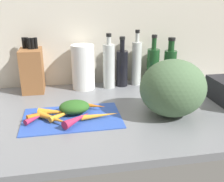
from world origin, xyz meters
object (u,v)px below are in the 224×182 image
at_px(carrot_2, 100,115).
at_px(bottle_1, 122,67).
at_px(carrot_5, 55,119).
at_px(bottle_2, 136,63).
at_px(paper_towel_roll, 83,67).
at_px(winter_squash, 173,88).
at_px(bottle_3, 153,66).
at_px(carrot_4, 64,114).
at_px(carrot_6, 92,106).
at_px(cutting_board, 72,117).
at_px(carrot_0, 77,119).
at_px(carrot_1, 36,118).
at_px(bottle_4, 170,65).
at_px(knife_block, 32,70).
at_px(carrot_7, 43,114).
at_px(carrot_3, 56,112).
at_px(bottle_0, 109,65).

distance_m(carrot_2, bottle_1, 0.44).
height_order(carrot_5, bottle_2, bottle_2).
relative_size(carrot_2, paper_towel_roll, 0.68).
bearing_deg(winter_squash, paper_towel_roll, 130.16).
distance_m(winter_squash, bottle_3, 0.40).
height_order(carrot_4, carrot_6, carrot_6).
relative_size(cutting_board, carrot_5, 2.35).
bearing_deg(carrot_4, carrot_5, -131.16).
bearing_deg(carrot_4, cutting_board, -13.45).
distance_m(carrot_0, carrot_6, 0.15).
bearing_deg(bottle_3, bottle_1, 178.37).
xyz_separation_m(carrot_1, carrot_4, (0.11, 0.01, 0.00)).
xyz_separation_m(carrot_2, winter_squash, (0.30, -0.01, 0.10)).
distance_m(carrot_1, bottle_4, 0.79).
bearing_deg(carrot_2, bottle_2, 57.34).
xyz_separation_m(carrot_4, knife_block, (-0.15, 0.36, 0.09)).
bearing_deg(carrot_7, carrot_1, -135.26).
bearing_deg(winter_squash, bottle_4, 69.50).
bearing_deg(carrot_3, knife_block, 108.93).
relative_size(carrot_6, winter_squash, 0.44).
relative_size(paper_towel_roll, bottle_1, 0.87).
distance_m(carrot_4, bottle_3, 0.61).
xyz_separation_m(cutting_board, carrot_1, (-0.14, -0.01, 0.02)).
bearing_deg(bottle_1, carrot_3, -136.26).
distance_m(knife_block, bottle_2, 0.55).
relative_size(carrot_2, carrot_7, 1.22).
bearing_deg(carrot_1, paper_towel_roll, 58.91).
relative_size(paper_towel_roll, bottle_0, 0.81).
xyz_separation_m(carrot_6, bottle_2, (0.28, 0.31, 0.10)).
height_order(carrot_3, carrot_6, carrot_3).
relative_size(carrot_5, knife_block, 0.62).
bearing_deg(carrot_1, carrot_3, 22.19).
bearing_deg(paper_towel_roll, bottle_0, -4.92).
bearing_deg(bottle_3, carrot_7, -149.60).
xyz_separation_m(paper_towel_roll, bottle_3, (0.38, -0.00, -0.01)).
distance_m(cutting_board, carrot_2, 0.12).
bearing_deg(bottle_2, cutting_board, -134.98).
xyz_separation_m(bottle_0, bottle_1, (0.07, 0.02, -0.02)).
xyz_separation_m(carrot_1, bottle_3, (0.60, 0.37, 0.09)).
height_order(bottle_0, bottle_2, bottle_2).
relative_size(carrot_2, carrot_5, 0.93).
bearing_deg(winter_squash, bottle_0, 117.33).
distance_m(cutting_board, bottle_1, 0.48).
xyz_separation_m(carrot_2, knife_block, (-0.30, 0.40, 0.10)).
xyz_separation_m(carrot_2, bottle_4, (0.44, 0.38, 0.09)).
distance_m(carrot_3, carrot_7, 0.05).
distance_m(carrot_0, bottle_4, 0.68).
relative_size(cutting_board, winter_squash, 1.46).
height_order(carrot_7, bottle_4, bottle_4).
distance_m(knife_block, bottle_1, 0.47).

